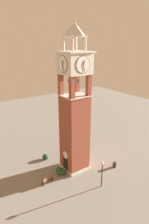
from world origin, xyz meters
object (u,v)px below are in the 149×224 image
object	(u,v)px
clock_tower	(74,115)
trash_bin	(115,165)
lamp_post	(102,170)
park_bench	(47,179)

from	to	relation	value
clock_tower	trash_bin	distance (m)	9.73
clock_tower	trash_bin	bearing A→B (deg)	54.71
trash_bin	lamp_post	bearing A→B (deg)	-66.25
park_bench	trash_bin	world-z (taller)	park_bench
clock_tower	park_bench	bearing A→B (deg)	-81.54
park_bench	clock_tower	bearing A→B (deg)	98.46
trash_bin	clock_tower	bearing A→B (deg)	-125.29
lamp_post	trash_bin	world-z (taller)	lamp_post
clock_tower	park_bench	distance (m)	9.09
lamp_post	clock_tower	bearing A→B (deg)	-175.61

